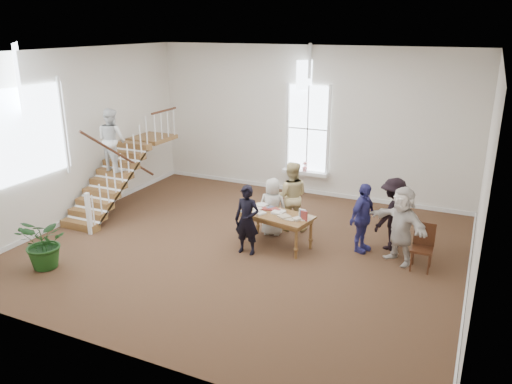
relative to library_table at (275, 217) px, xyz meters
The scene contains 12 objects.
ground 1.05m from the library_table, 148.17° to the right, with size 10.00×10.00×0.00m, color #402C19.
room_shell 4.05m from the library_table, 99.23° to the left, with size 10.49×10.00×10.00m.
staircase 5.08m from the library_table, behind, with size 1.10×4.10×2.92m.
library_table is the anchor object (origin of this frame).
police_officer 0.79m from the library_table, 122.92° to the right, with size 0.60×0.39×1.64m, color black.
elderly_woman 0.67m from the library_table, 119.07° to the left, with size 0.72×0.47×1.47m, color beige.
person_yellow 1.10m from the library_table, 91.45° to the left, with size 0.88×0.68×1.81m, color #DAC688.
woman_cluster_a 2.03m from the library_table, 15.87° to the left, with size 0.97×0.40×1.65m, color navy.
woman_cluster_b 2.74m from the library_table, 21.51° to the left, with size 1.12×0.64×1.73m, color black.
woman_cluster_c 2.87m from the library_table, ahead, with size 1.63×0.52×1.76m, color silver.
floor_plant 5.15m from the library_table, 141.87° to the right, with size 1.07×0.93×1.19m, color #173E13.
side_chair 3.36m from the library_table, ahead, with size 0.45×0.45×1.03m.
Camera 1 is at (4.86, -9.78, 5.07)m, focal length 35.00 mm.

